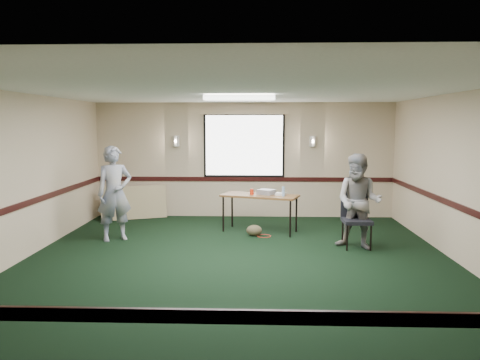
{
  "coord_description": "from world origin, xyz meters",
  "views": [
    {
      "loc": [
        0.3,
        -7.01,
        2.19
      ],
      "look_at": [
        0.0,
        1.3,
        1.2
      ],
      "focal_mm": 35.0,
      "sensor_mm": 36.0,
      "label": 1
    }
  ],
  "objects_px": {
    "projector": "(266,192)",
    "person_right": "(359,202)",
    "folding_table": "(260,197)",
    "person_left": "(115,193)",
    "conference_chair": "(356,214)"
  },
  "relations": [
    {
      "from": "projector",
      "to": "person_right",
      "type": "distance_m",
      "value": 2.05
    },
    {
      "from": "folding_table",
      "to": "person_left",
      "type": "distance_m",
      "value": 2.86
    },
    {
      "from": "folding_table",
      "to": "projector",
      "type": "height_order",
      "value": "projector"
    },
    {
      "from": "folding_table",
      "to": "person_right",
      "type": "relative_size",
      "value": 0.98
    },
    {
      "from": "person_left",
      "to": "person_right",
      "type": "distance_m",
      "value": 4.51
    },
    {
      "from": "person_right",
      "to": "conference_chair",
      "type": "bearing_deg",
      "value": 123.09
    },
    {
      "from": "person_left",
      "to": "person_right",
      "type": "xyz_separation_m",
      "value": [
        4.48,
        -0.47,
        -0.06
      ]
    },
    {
      "from": "folding_table",
      "to": "person_left",
      "type": "xyz_separation_m",
      "value": [
        -2.75,
        -0.77,
        0.18
      ]
    },
    {
      "from": "person_left",
      "to": "person_right",
      "type": "bearing_deg",
      "value": -35.72
    },
    {
      "from": "conference_chair",
      "to": "person_right",
      "type": "relative_size",
      "value": 0.59
    },
    {
      "from": "projector",
      "to": "person_right",
      "type": "relative_size",
      "value": 0.19
    },
    {
      "from": "folding_table",
      "to": "conference_chair",
      "type": "distance_m",
      "value": 2.04
    },
    {
      "from": "projector",
      "to": "person_left",
      "type": "bearing_deg",
      "value": -131.18
    },
    {
      "from": "person_left",
      "to": "person_right",
      "type": "relative_size",
      "value": 1.07
    },
    {
      "from": "projector",
      "to": "conference_chair",
      "type": "bearing_deg",
      "value": -2.4
    }
  ]
}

